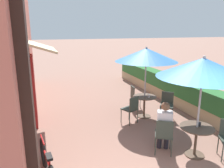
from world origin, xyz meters
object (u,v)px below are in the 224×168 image
at_px(cafe_chair_near_left, 164,133).
at_px(patio_umbrella_mid, 146,55).
at_px(seated_patron_near_left, 164,125).
at_px(cafe_chair_mid_right, 131,108).
at_px(cafe_chair_mid_back, 167,103).
at_px(coffee_cup_mid, 149,96).
at_px(patio_umbrella_near, 203,68).
at_px(patio_table_mid, 144,102).
at_px(patio_table_near, 196,135).
at_px(bicycle_leaning, 48,166).
at_px(cafe_chair_mid_left, 135,96).
at_px(coffee_cup_near, 199,124).

height_order(cafe_chair_near_left, patio_umbrella_mid, patio_umbrella_mid).
height_order(seated_patron_near_left, cafe_chair_mid_right, seated_patron_near_left).
xyz_separation_m(cafe_chair_mid_back, coffee_cup_mid, (-0.56, 0.21, 0.24)).
relative_size(patio_umbrella_near, patio_table_mid, 3.06).
distance_m(cafe_chair_mid_back, coffee_cup_mid, 0.64).
height_order(patio_table_near, patio_table_mid, same).
height_order(patio_table_near, patio_umbrella_mid, patio_umbrella_mid).
bearing_deg(bicycle_leaning, seated_patron_near_left, -2.22).
bearing_deg(cafe_chair_mid_right, bicycle_leaning, -166.84).
bearing_deg(patio_umbrella_near, seated_patron_near_left, 147.18).
relative_size(cafe_chair_mid_right, cafe_chair_mid_back, 1.00).
bearing_deg(seated_patron_near_left, cafe_chair_mid_left, 108.60).
bearing_deg(patio_umbrella_near, coffee_cup_near, 21.14).
distance_m(patio_umbrella_near, cafe_chair_mid_left, 3.53).
xyz_separation_m(patio_table_mid, coffee_cup_mid, (0.07, -0.15, 0.25)).
bearing_deg(coffee_cup_mid, patio_table_near, -90.40).
bearing_deg(patio_table_mid, bicycle_leaning, -144.71).
bearing_deg(cafe_chair_mid_left, seated_patron_near_left, -4.83).
relative_size(cafe_chair_near_left, cafe_chair_mid_back, 1.00).
height_order(patio_umbrella_near, cafe_chair_mid_right, patio_umbrella_near).
bearing_deg(coffee_cup_near, coffee_cup_mid, 91.71).
bearing_deg(cafe_chair_near_left, cafe_chair_mid_left, 107.91).
relative_size(cafe_chair_near_left, coffee_cup_near, 9.67).
xyz_separation_m(patio_table_mid, cafe_chair_mid_left, (0.01, 0.72, 0.01)).
relative_size(patio_umbrella_mid, cafe_chair_mid_left, 2.66).
height_order(coffee_cup_near, cafe_chair_mid_left, cafe_chair_mid_left).
bearing_deg(patio_umbrella_near, cafe_chair_near_left, 156.08).
xyz_separation_m(cafe_chair_mid_left, cafe_chair_mid_right, (-0.63, -1.08, 0.00)).
relative_size(patio_table_mid, coffee_cup_mid, 8.39).
relative_size(patio_umbrella_mid, coffee_cup_mid, 25.71).
xyz_separation_m(cafe_chair_near_left, bicycle_leaning, (-2.59, -0.11, -0.19)).
bearing_deg(cafe_chair_mid_back, cafe_chair_mid_left, -23.92).
distance_m(coffee_cup_near, cafe_chair_mid_back, 2.12).
bearing_deg(coffee_cup_mid, cafe_chair_mid_right, -163.75).
relative_size(seated_patron_near_left, cafe_chair_mid_left, 1.44).
relative_size(seated_patron_near_left, coffee_cup_near, 13.89).
bearing_deg(patio_table_near, cafe_chair_near_left, 156.08).
distance_m(patio_umbrella_mid, cafe_chair_mid_left, 1.70).
bearing_deg(patio_table_near, cafe_chair_mid_back, 74.63).
xyz_separation_m(patio_table_mid, bicycle_leaning, (-3.20, -2.27, -0.18)).
relative_size(cafe_chair_near_left, coffee_cup_mid, 9.67).
relative_size(coffee_cup_near, bicycle_leaning, 0.05).
relative_size(coffee_cup_near, patio_table_mid, 0.12).
distance_m(patio_table_near, cafe_chair_mid_left, 3.17).
distance_m(patio_table_mid, cafe_chair_mid_left, 0.72).
height_order(patio_umbrella_near, patio_table_mid, patio_umbrella_near).
bearing_deg(bicycle_leaning, cafe_chair_mid_right, 29.88).
xyz_separation_m(patio_table_near, cafe_chair_mid_left, (-0.04, 3.17, 0.01)).
relative_size(cafe_chair_near_left, patio_table_mid, 1.15).
bearing_deg(bicycle_leaning, patio_umbrella_near, -9.90).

